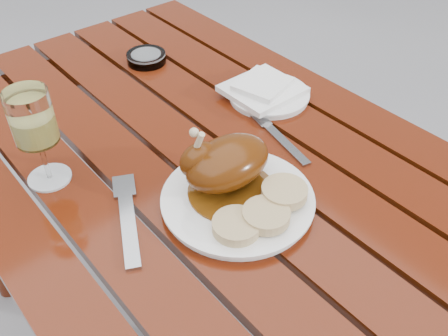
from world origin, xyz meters
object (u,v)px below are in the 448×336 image
(wine_glass, at_px, (38,138))
(ashtray, at_px, (146,58))
(dinner_plate, at_px, (238,200))
(table, at_px, (194,265))
(side_plate, at_px, (269,95))

(wine_glass, distance_m, ashtray, 0.45)
(dinner_plate, height_order, wine_glass, wine_glass)
(wine_glass, height_order, ashtray, wine_glass)
(table, distance_m, wine_glass, 0.53)
(dinner_plate, bearing_deg, wine_glass, 129.24)
(wine_glass, bearing_deg, ashtray, 34.05)
(side_plate, bearing_deg, table, -175.60)
(dinner_plate, distance_m, side_plate, 0.34)
(side_plate, xyz_separation_m, ashtray, (-0.12, 0.31, 0.00))
(table, bearing_deg, dinner_plate, -99.58)
(ashtray, bearing_deg, dinner_plate, -106.55)
(table, relative_size, ashtray, 12.59)
(dinner_plate, distance_m, ashtray, 0.54)
(table, xyz_separation_m, wine_glass, (-0.25, 0.08, 0.47))
(ashtray, bearing_deg, side_plate, -69.14)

